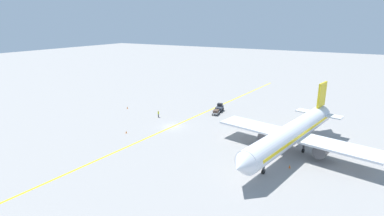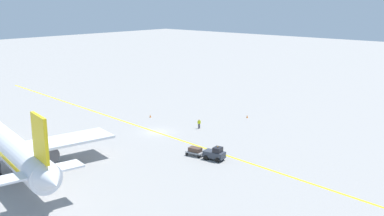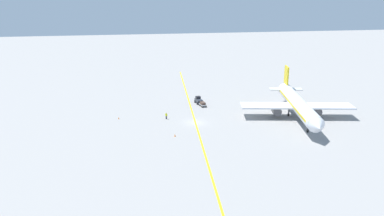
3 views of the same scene
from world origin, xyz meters
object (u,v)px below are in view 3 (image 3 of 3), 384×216
baggage_tug_dark (199,100)px  baggage_cart_trailing (203,104)px  ground_crew_worker (166,116)px  airplane_at_gate (297,104)px  traffic_cone_near_nose (175,135)px  traffic_cone_mid_apron (119,118)px  traffic_cone_by_wingtip (312,125)px

baggage_tug_dark → baggage_cart_trailing: bearing=99.7°
ground_crew_worker → airplane_at_gate: bearing=171.3°
baggage_tug_dark → ground_crew_worker: 16.14m
baggage_tug_dark → baggage_cart_trailing: 3.30m
ground_crew_worker → traffic_cone_near_nose: (-0.58, 12.06, -0.63)m
traffic_cone_near_nose → traffic_cone_mid_apron: 18.74m
traffic_cone_near_nose → traffic_cone_by_wingtip: same height
airplane_at_gate → baggage_cart_trailing: size_ratio=12.64×
traffic_cone_near_nose → traffic_cone_mid_apron: (12.32, -14.13, 0.00)m
baggage_cart_trailing → traffic_cone_near_nose: (10.54, 21.02, -0.49)m
traffic_cone_near_nose → traffic_cone_mid_apron: same height
airplane_at_gate → ground_crew_worker: 32.85m
ground_crew_worker → baggage_tug_dark: bearing=-130.9°
ground_crew_worker → traffic_cone_near_nose: bearing=92.7°
baggage_tug_dark → traffic_cone_by_wingtip: size_ratio=5.84×
baggage_tug_dark → ground_crew_worker: bearing=49.1°
airplane_at_gate → baggage_tug_dark: 27.87m
baggage_cart_trailing → ground_crew_worker: bearing=38.8°
airplane_at_gate → traffic_cone_mid_apron: size_ratio=64.32×
traffic_cone_mid_apron → airplane_at_gate: bearing=171.0°
traffic_cone_mid_apron → baggage_tug_dark: bearing=-155.6°
baggage_tug_dark → ground_crew_worker: size_ratio=1.91×
ground_crew_worker → traffic_cone_by_wingtip: ground_crew_worker is taller
airplane_at_gate → traffic_cone_mid_apron: bearing=-9.0°
baggage_cart_trailing → traffic_cone_mid_apron: 23.88m
traffic_cone_by_wingtip → traffic_cone_mid_apron: bearing=-16.0°
baggage_cart_trailing → ground_crew_worker: (11.12, 8.95, 0.15)m
baggage_cart_trailing → traffic_cone_by_wingtip: size_ratio=5.09×
ground_crew_worker → traffic_cone_by_wingtip: (-33.51, 10.88, -0.63)m
baggage_tug_dark → traffic_cone_by_wingtip: 32.56m
ground_crew_worker → traffic_cone_near_nose: ground_crew_worker is taller
baggage_tug_dark → ground_crew_worker: baggage_tug_dark is taller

